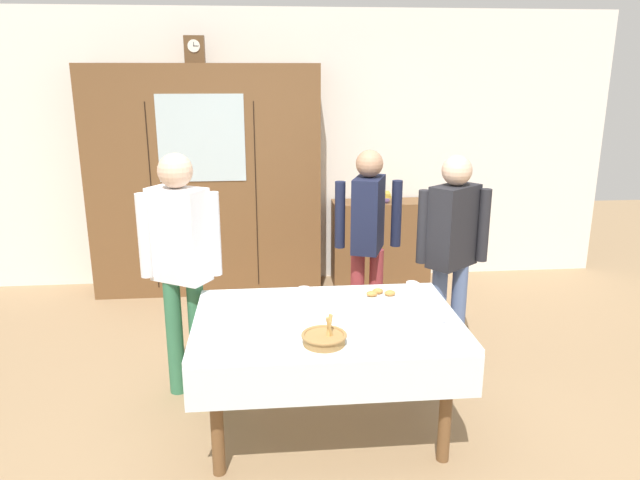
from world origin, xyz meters
The scene contains 17 objects.
ground_plane centered at (0.00, 0.00, 0.00)m, with size 12.00×12.00×0.00m, color #997A56.
back_wall centered at (0.00, 2.65, 1.35)m, with size 6.40×0.10×2.70m, color silver.
dining_table centered at (0.00, -0.23, 0.64)m, with size 1.53×1.02×0.74m.
wall_cabinet centered at (-0.90, 2.35, 1.09)m, with size 2.18×0.46×2.18m.
mantel_clock centered at (-0.94, 2.35, 2.30)m, with size 0.18×0.11×0.24m.
bookshelf_low centered at (0.83, 2.41, 0.42)m, with size 0.99×0.35×0.85m.
book_stack centered at (0.83, 2.41, 0.90)m, with size 0.17×0.22×0.09m.
tea_cup_near_right centered at (0.59, 0.16, 0.77)m, with size 0.13×0.13×0.06m.
tea_cup_far_right centered at (-0.11, 0.12, 0.77)m, with size 0.13×0.13×0.06m.
tea_cup_far_left centered at (0.60, -0.38, 0.77)m, with size 0.13×0.13×0.06m.
bread_basket centered at (-0.05, -0.56, 0.78)m, with size 0.24×0.24×0.16m.
pastry_plate centered at (0.37, 0.06, 0.76)m, with size 0.28×0.28×0.05m.
spoon_mid_right centered at (0.63, -0.04, 0.75)m, with size 0.12×0.02×0.01m.
spoon_far_left centered at (-0.50, 0.02, 0.75)m, with size 0.12×0.02×0.01m.
person_beside_shelf centered at (0.98, 0.57, 0.95)m, with size 0.52×0.38×1.56m.
person_by_cabinet centered at (0.45, 1.02, 0.94)m, with size 0.52×0.41×1.55m.
person_behind_table_right centered at (-0.89, 0.34, 0.99)m, with size 0.52×0.36×1.63m.
Camera 1 is at (-0.34, -3.39, 2.12)m, focal length 33.49 mm.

